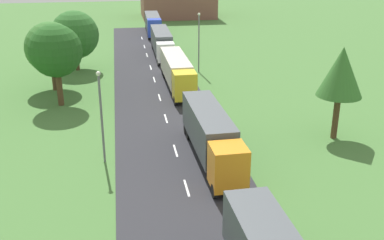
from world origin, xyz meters
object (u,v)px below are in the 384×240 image
at_px(truck_second, 211,134).
at_px(tree_elm, 341,73).
at_px(lamppost_third, 199,40).
at_px(truck_fifth, 153,23).
at_px(tree_maple, 51,48).
at_px(lamppost_second, 101,113).
at_px(truck_fourth, 162,42).
at_px(truck_third, 177,71).
at_px(tree_lime, 75,35).
at_px(tree_birch, 56,51).

distance_m(truck_second, tree_elm, 12.59).
xyz_separation_m(truck_second, lamppost_third, (3.59, 26.13, 2.18)).
xyz_separation_m(truck_fifth, tree_maple, (-14.25, -33.15, 2.95)).
height_order(lamppost_second, lamppost_third, lamppost_third).
relative_size(truck_fifth, lamppost_second, 1.72).
distance_m(lamppost_third, tree_elm, 24.99).
xyz_separation_m(truck_fourth, tree_maple, (-14.20, -15.52, 2.89)).
distance_m(truck_third, truck_fourth, 17.09).
xyz_separation_m(truck_fourth, tree_lime, (-12.20, -6.80, 2.68)).
xyz_separation_m(truck_second, truck_fifth, (-0.24, 54.33, -0.15)).
bearing_deg(truck_fourth, truck_second, -89.54).
xyz_separation_m(truck_second, truck_fourth, (-0.30, 36.70, -0.09)).
relative_size(truck_third, tree_maple, 1.70).
height_order(lamppost_third, tree_maple, tree_maple).
bearing_deg(tree_maple, tree_elm, -35.39).
bearing_deg(truck_fourth, tree_birch, -121.43).
bearing_deg(truck_third, tree_maple, 173.72).
xyz_separation_m(truck_fourth, lamppost_second, (-8.13, -35.81, 2.06)).
height_order(truck_fifth, lamppost_third, lamppost_third).
xyz_separation_m(lamppost_second, tree_birch, (-4.83, 14.60, 1.68)).
distance_m(tree_birch, tree_maple, 5.88).
bearing_deg(tree_elm, tree_birch, 152.62).
bearing_deg(lamppost_third, tree_lime, 166.79).
relative_size(lamppost_third, tree_lime, 0.98).
height_order(tree_birch, tree_lime, tree_birch).
bearing_deg(lamppost_third, tree_birch, -147.74).
bearing_deg(truck_fourth, tree_elm, -70.60).
height_order(truck_fourth, tree_elm, tree_elm).
bearing_deg(lamppost_third, lamppost_second, -115.45).
height_order(truck_third, tree_lime, tree_lime).
height_order(tree_maple, tree_elm, tree_elm).
relative_size(truck_fourth, lamppost_third, 1.74).
relative_size(truck_second, truck_third, 0.94).
distance_m(truck_second, truck_third, 19.61).
xyz_separation_m(truck_fourth, truck_fifth, (0.05, 17.63, -0.06)).
bearing_deg(lamppost_third, tree_maple, -164.71).
distance_m(tree_maple, tree_lime, 8.95).
bearing_deg(truck_third, lamppost_second, -113.82).
bearing_deg(tree_maple, truck_fifth, 66.74).
height_order(truck_fourth, tree_birch, tree_birch).
bearing_deg(tree_maple, tree_lime, 77.07).
distance_m(truck_third, tree_lime, 16.28).
bearing_deg(tree_lime, truck_fifth, 63.38).
bearing_deg(truck_fourth, tree_lime, -150.86).
height_order(tree_elm, tree_lime, tree_elm).
relative_size(lamppost_second, tree_birch, 0.86).
distance_m(truck_fifth, tree_birch, 41.14).
xyz_separation_m(truck_third, tree_birch, (-13.09, -4.11, 3.74)).
xyz_separation_m(truck_third, tree_lime, (-12.33, 10.29, 2.69)).
distance_m(tree_birch, tree_elm, 28.14).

